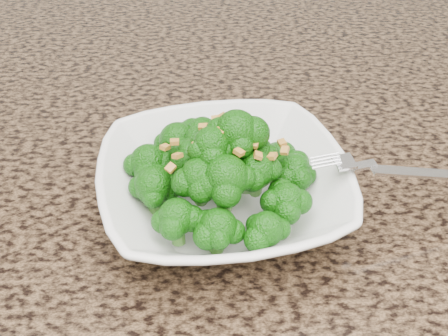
{
  "coord_description": "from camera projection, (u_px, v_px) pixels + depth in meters",
  "views": [
    {
      "loc": [
        0.14,
        -0.19,
        1.25
      ],
      "look_at": [
        0.15,
        0.19,
        0.95
      ],
      "focal_mm": 45.0,
      "sensor_mm": 36.0,
      "label": 1
    }
  ],
  "objects": [
    {
      "name": "granite_counter",
      "position": [
        78.0,
        156.0,
        0.6
      ],
      "size": [
        1.64,
        1.04,
        0.03
      ],
      "primitive_type": "cube",
      "color": "brown",
      "rests_on": "cabinet"
    },
    {
      "name": "bowl",
      "position": [
        224.0,
        189.0,
        0.5
      ],
      "size": [
        0.25,
        0.25,
        0.05
      ],
      "primitive_type": "imported",
      "rotation": [
        0.0,
        0.0,
        0.15
      ],
      "color": "white",
      "rests_on": "granite_counter"
    },
    {
      "name": "broccoli_pile",
      "position": [
        224.0,
        134.0,
        0.46
      ],
      "size": [
        0.19,
        0.19,
        0.06
      ],
      "primitive_type": null,
      "color": "#135C0A",
      "rests_on": "bowl"
    },
    {
      "name": "garlic_topping",
      "position": [
        224.0,
        97.0,
        0.44
      ],
      "size": [
        0.12,
        0.12,
        0.01
      ],
      "primitive_type": null,
      "color": "#C3892F",
      "rests_on": "broccoli_pile"
    },
    {
      "name": "fork",
      "position": [
        368.0,
        165.0,
        0.47
      ],
      "size": [
        0.16,
        0.05,
        0.01
      ],
      "primitive_type": null,
      "rotation": [
        0.0,
        0.0,
        0.14
      ],
      "color": "silver",
      "rests_on": "bowl"
    }
  ]
}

